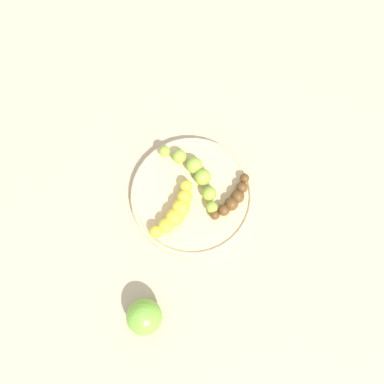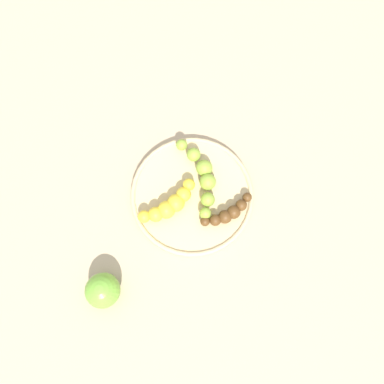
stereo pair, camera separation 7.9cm
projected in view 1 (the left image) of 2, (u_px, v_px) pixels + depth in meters
ground_plane at (192, 197)px, 0.83m from camera, size 2.40×2.40×0.00m
fruit_bowl at (192, 195)px, 0.82m from camera, size 0.26×0.26×0.02m
banana_green at (195, 173)px, 0.81m from camera, size 0.13×0.14×0.03m
banana_yellow at (176, 211)px, 0.78m from camera, size 0.08×0.13×0.04m
banana_overripe at (233, 199)px, 0.80m from camera, size 0.08×0.10×0.03m
apple_green at (144, 317)px, 0.73m from camera, size 0.07×0.07×0.07m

